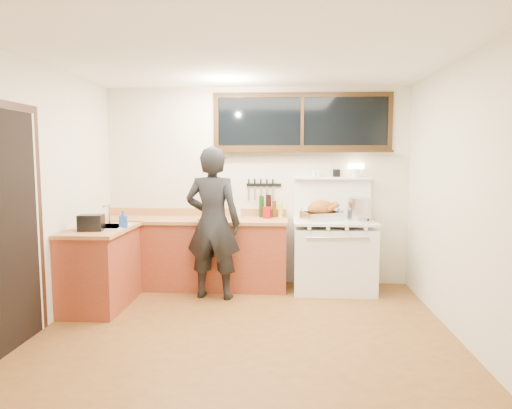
# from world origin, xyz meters

# --- Properties ---
(ground_plane) EXTENTS (4.00, 3.50, 0.02)m
(ground_plane) POSITION_xyz_m (0.00, 0.00, -0.01)
(ground_plane) COLOR brown
(room_shell) EXTENTS (4.10, 3.60, 2.65)m
(room_shell) POSITION_xyz_m (0.00, 0.00, 1.65)
(room_shell) COLOR beige
(room_shell) RESTS_ON ground
(counter_back) EXTENTS (2.44, 0.64, 1.00)m
(counter_back) POSITION_xyz_m (-0.80, 1.45, 0.45)
(counter_back) COLOR maroon
(counter_back) RESTS_ON ground
(counter_left) EXTENTS (0.64, 1.09, 0.90)m
(counter_left) POSITION_xyz_m (-1.70, 0.62, 0.45)
(counter_left) COLOR maroon
(counter_left) RESTS_ON ground
(sink_unit) EXTENTS (0.50, 0.45, 0.37)m
(sink_unit) POSITION_xyz_m (-1.68, 0.70, 0.85)
(sink_unit) COLOR white
(sink_unit) RESTS_ON counter_left
(vintage_stove) EXTENTS (1.02, 0.74, 1.60)m
(vintage_stove) POSITION_xyz_m (1.00, 1.41, 0.47)
(vintage_stove) COLOR white
(vintage_stove) RESTS_ON ground
(back_window) EXTENTS (2.32, 0.13, 0.77)m
(back_window) POSITION_xyz_m (0.60, 1.72, 2.06)
(back_window) COLOR black
(back_window) RESTS_ON room_shell
(left_doorway) EXTENTS (0.02, 1.04, 2.17)m
(left_doorway) POSITION_xyz_m (-1.99, -0.55, 1.09)
(left_doorway) COLOR black
(left_doorway) RESTS_ON ground
(knife_strip) EXTENTS (0.46, 0.03, 0.28)m
(knife_strip) POSITION_xyz_m (0.08, 1.73, 1.31)
(knife_strip) COLOR black
(knife_strip) RESTS_ON room_shell
(man) EXTENTS (0.71, 0.51, 1.82)m
(man) POSITION_xyz_m (-0.47, 1.01, 0.91)
(man) COLOR black
(man) RESTS_ON ground
(soap_bottle) EXTENTS (0.11, 0.11, 0.20)m
(soap_bottle) POSITION_xyz_m (-1.43, 0.65, 1.00)
(soap_bottle) COLOR #234EB0
(soap_bottle) RESTS_ON counter_left
(toaster) EXTENTS (0.27, 0.20, 0.17)m
(toaster) POSITION_xyz_m (-1.70, 0.42, 0.99)
(toaster) COLOR black
(toaster) RESTS_ON counter_left
(cutting_board) EXTENTS (0.36, 0.27, 0.13)m
(cutting_board) POSITION_xyz_m (-0.53, 1.38, 0.95)
(cutting_board) COLOR #B67948
(cutting_board) RESTS_ON counter_back
(roast_turkey) EXTENTS (0.54, 0.48, 0.25)m
(roast_turkey) POSITION_xyz_m (0.84, 1.43, 1.00)
(roast_turkey) COLOR silver
(roast_turkey) RESTS_ON vintage_stove
(stockpot) EXTENTS (0.37, 0.37, 0.28)m
(stockpot) POSITION_xyz_m (1.32, 1.46, 1.04)
(stockpot) COLOR silver
(stockpot) RESTS_ON vintage_stove
(saucepan) EXTENTS (0.19, 0.28, 0.11)m
(saucepan) POSITION_xyz_m (1.07, 1.56, 0.96)
(saucepan) COLOR silver
(saucepan) RESTS_ON vintage_stove
(pot_lid) EXTENTS (0.27, 0.27, 0.04)m
(pot_lid) POSITION_xyz_m (1.40, 1.28, 0.91)
(pot_lid) COLOR silver
(pot_lid) RESTS_ON vintage_stove
(coffee_tin) EXTENTS (0.10, 0.08, 0.15)m
(coffee_tin) POSITION_xyz_m (0.15, 1.52, 0.97)
(coffee_tin) COLOR maroon
(coffee_tin) RESTS_ON counter_back
(pitcher) EXTENTS (0.09, 0.09, 0.16)m
(pitcher) POSITION_xyz_m (-0.23, 1.59, 0.98)
(pitcher) COLOR white
(pitcher) RESTS_ON counter_back
(bottle_cluster) EXTENTS (0.31, 0.07, 0.30)m
(bottle_cluster) POSITION_xyz_m (0.18, 1.63, 1.03)
(bottle_cluster) COLOR black
(bottle_cluster) RESTS_ON counter_back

